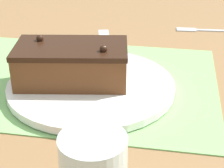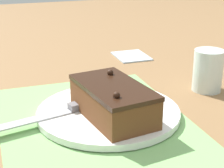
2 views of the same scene
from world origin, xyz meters
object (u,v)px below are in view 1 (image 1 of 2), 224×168
(cake_plate, at_px, (91,85))
(chocolate_cake, at_px, (72,63))
(serving_knife, at_px, (107,61))
(dessert_fork, at_px, (203,30))

(cake_plate, xyz_separation_m, chocolate_cake, (-0.03, 0.00, 0.04))
(serving_knife, xyz_separation_m, dessert_fork, (0.18, 0.25, -0.02))
(cake_plate, xyz_separation_m, dessert_fork, (0.19, 0.33, -0.01))
(chocolate_cake, distance_m, dessert_fork, 0.40)
(dessert_fork, bearing_deg, serving_knife, 140.54)
(cake_plate, bearing_deg, serving_knife, 79.87)
(chocolate_cake, height_order, dessert_fork, chocolate_cake)
(chocolate_cake, bearing_deg, serving_knife, 58.66)
(chocolate_cake, height_order, serving_knife, chocolate_cake)
(chocolate_cake, xyz_separation_m, dessert_fork, (0.22, 0.33, -0.04))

